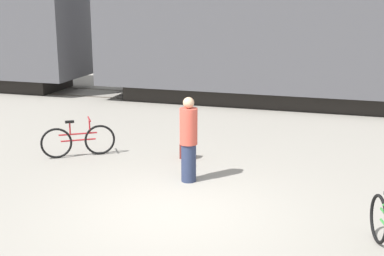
% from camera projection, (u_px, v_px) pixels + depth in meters
% --- Properties ---
extents(ground_plane, '(80.00, 80.00, 0.00)m').
position_uv_depth(ground_plane, '(174.00, 211.00, 9.26)').
color(ground_plane, gray).
extents(freight_train, '(36.64, 2.91, 5.37)m').
position_uv_depth(freight_train, '(267.00, 18.00, 17.52)').
color(freight_train, black).
rests_on(freight_train, ground_plane).
extents(rail_near, '(48.64, 0.07, 0.01)m').
position_uv_depth(rail_near, '(261.00, 107.00, 17.56)').
color(rail_near, '#4C4238').
rests_on(rail_near, ground_plane).
extents(rail_far, '(48.64, 0.07, 0.01)m').
position_uv_depth(rail_far, '(268.00, 99.00, 18.89)').
color(rail_far, '#4C4238').
rests_on(rail_far, ground_plane).
extents(bicycle_maroon, '(1.43, 0.98, 0.88)m').
position_uv_depth(bicycle_maroon, '(78.00, 141.00, 12.23)').
color(bicycle_maroon, black).
rests_on(bicycle_maroon, ground_plane).
extents(person_in_red, '(0.35, 0.35, 1.71)m').
position_uv_depth(person_in_red, '(189.00, 140.00, 10.51)').
color(person_in_red, '#283351').
rests_on(person_in_red, ground_plane).
extents(backpack, '(0.28, 0.20, 0.34)m').
position_uv_depth(backpack, '(187.00, 151.00, 12.14)').
color(backpack, maroon).
rests_on(backpack, ground_plane).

